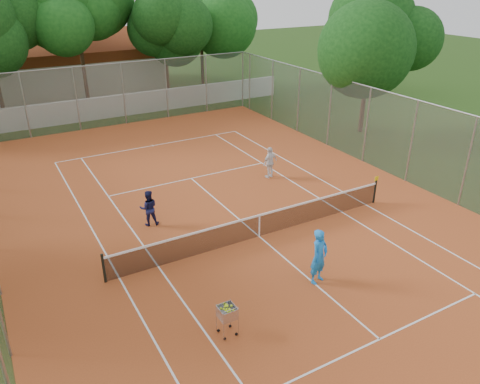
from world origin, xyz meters
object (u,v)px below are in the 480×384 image
player_far_left (149,208)px  player_far_right (270,162)px  clubhouse (57,65)px  player_near (319,256)px  tennis_net (259,225)px  ball_hopper (227,319)px

player_far_left → player_far_right: bearing=-151.5°
clubhouse → player_near: bearing=-86.2°
tennis_net → clubhouse: clubhouse is taller
tennis_net → ball_hopper: bearing=-131.0°
tennis_net → ball_hopper: ball_hopper is taller
player_far_right → ball_hopper: size_ratio=1.53×
clubhouse → tennis_net: bearing=-86.1°
tennis_net → player_far_left: bearing=138.3°
player_near → ball_hopper: bearing=173.3°
clubhouse → player_far_right: clubhouse is taller
player_near → ball_hopper: (-3.75, -0.74, -0.44)m
tennis_net → clubhouse: 29.12m
player_near → player_far_left: (-3.51, 6.36, -0.21)m
player_near → player_far_right: 8.67m
player_far_right → tennis_net: bearing=38.7°
tennis_net → player_far_right: size_ratio=7.55×
clubhouse → player_far_right: (5.46, -24.37, -1.39)m
player_far_right → ball_hopper: player_far_right is taller
ball_hopper → clubhouse: bearing=106.7°
clubhouse → ball_hopper: bearing=-92.7°
tennis_net → player_near: size_ratio=6.21×
player_near → ball_hopper: size_ratio=1.86×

